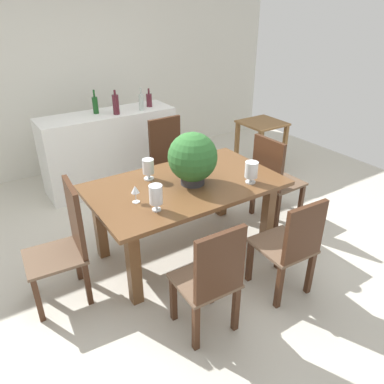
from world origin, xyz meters
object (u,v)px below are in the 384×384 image
(chair_head_end, at_px, (66,241))
(side_table, at_px, (261,135))
(crystal_vase_center_near, at_px, (156,195))
(wine_bottle_clear, at_px, (149,100))
(chair_foot_end, at_px, (273,176))
(crystal_vase_left, at_px, (148,167))
(dining_table, at_px, (185,195))
(wine_bottle_tall, at_px, (141,102))
(crystal_vase_right, at_px, (251,170))
(chair_near_left, at_px, (212,278))
(chair_far_right, at_px, (169,159))
(wine_glass, at_px, (135,190))
(flower_centerpiece, at_px, (193,158))
(kitchen_counter, at_px, (110,150))
(chair_near_right, at_px, (292,245))
(wine_bottle_green, at_px, (116,104))
(wine_bottle_dark, at_px, (95,105))

(chair_head_end, distance_m, side_table, 3.22)
(crystal_vase_center_near, relative_size, wine_bottle_clear, 0.95)
(chair_foot_end, relative_size, crystal_vase_center_near, 4.42)
(crystal_vase_left, xyz_separation_m, side_table, (2.15, 0.77, -0.32))
(dining_table, relative_size, wine_bottle_tall, 6.19)
(crystal_vase_right, height_order, side_table, crystal_vase_right)
(crystal_vase_center_near, xyz_separation_m, wine_bottle_tall, (0.85, 1.95, 0.21))
(dining_table, relative_size, crystal_vase_right, 8.61)
(chair_near_left, bearing_deg, chair_foot_end, -145.41)
(chair_far_right, xyz_separation_m, wine_bottle_tall, (0.01, 0.68, 0.53))
(chair_far_right, relative_size, side_table, 1.40)
(dining_table, xyz_separation_m, wine_glass, (-0.53, -0.07, 0.23))
(chair_far_right, height_order, crystal_vase_left, chair_far_right)
(chair_far_right, xyz_separation_m, wine_glass, (-0.92, -1.06, 0.30))
(side_table, bearing_deg, flower_centerpiece, -149.89)
(chair_near_left, xyz_separation_m, kitchen_counter, (0.37, 2.78, -0.03))
(chair_near_right, bearing_deg, crystal_vase_center_near, -36.71)
(chair_near_left, distance_m, wine_bottle_clear, 2.98)
(side_table, bearing_deg, dining_table, -151.50)
(wine_bottle_clear, bearing_deg, chair_near_left, -109.28)
(chair_head_end, relative_size, wine_bottle_green, 3.48)
(chair_head_end, xyz_separation_m, flower_centerpiece, (1.18, -0.03, 0.45))
(crystal_vase_right, relative_size, wine_bottle_green, 0.69)
(wine_bottle_dark, bearing_deg, chair_near_left, -95.27)
(chair_head_end, height_order, chair_near_left, chair_head_end)
(wine_glass, height_order, side_table, wine_glass)
(chair_head_end, bearing_deg, flower_centerpiece, 93.00)
(crystal_vase_right, bearing_deg, wine_bottle_dark, 106.75)
(dining_table, relative_size, kitchen_counter, 1.03)
(crystal_vase_center_near, height_order, wine_glass, crystal_vase_center_near)
(wine_glass, bearing_deg, chair_near_right, -44.63)
(chair_foot_end, xyz_separation_m, wine_glass, (-1.66, -0.07, 0.33))
(chair_head_end, bearing_deg, crystal_vase_right, 83.93)
(wine_bottle_green, distance_m, wine_bottle_clear, 0.52)
(chair_near_right, height_order, crystal_vase_center_near, crystal_vase_center_near)
(chair_foot_end, relative_size, crystal_vase_right, 4.81)
(crystal_vase_right, bearing_deg, side_table, 44.01)
(chair_far_right, distance_m, wine_bottle_dark, 1.14)
(crystal_vase_left, bearing_deg, side_table, 19.80)
(crystal_vase_center_near, distance_m, wine_glass, 0.23)
(dining_table, xyz_separation_m, crystal_vase_right, (0.51, -0.31, 0.24))
(chair_near_right, distance_m, kitchen_counter, 2.82)
(chair_head_end, relative_size, wine_bottle_tall, 3.63)
(wine_bottle_clear, bearing_deg, flower_centerpiece, -105.71)
(flower_centerpiece, relative_size, wine_glass, 3.19)
(chair_near_right, distance_m, crystal_vase_left, 1.44)
(crystal_vase_center_near, xyz_separation_m, side_table, (2.37, 1.33, -0.34))
(wine_bottle_dark, distance_m, wine_bottle_clear, 0.71)
(dining_table, bearing_deg, chair_far_right, 68.36)
(chair_near_left, xyz_separation_m, crystal_vase_right, (0.91, 0.66, 0.35))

